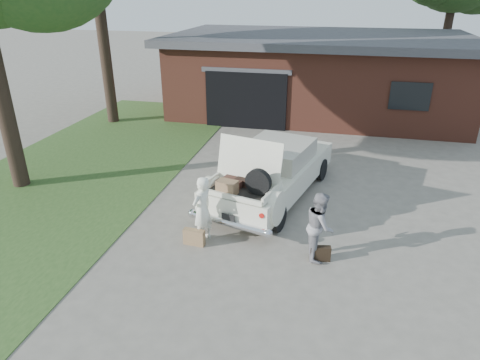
# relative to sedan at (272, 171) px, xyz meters

# --- Properties ---
(ground) EXTENTS (90.00, 90.00, 0.00)m
(ground) POSITION_rel_sedan_xyz_m (-0.50, -2.17, -0.72)
(ground) COLOR gray
(ground) RESTS_ON ground
(grass_strip) EXTENTS (6.00, 16.00, 0.02)m
(grass_strip) POSITION_rel_sedan_xyz_m (-6.00, 0.83, -0.71)
(grass_strip) COLOR #2D4C1E
(grass_strip) RESTS_ON ground
(house) EXTENTS (12.80, 7.80, 3.30)m
(house) POSITION_rel_sedan_xyz_m (0.48, 9.30, 0.95)
(house) COLOR brown
(house) RESTS_ON ground
(sedan) EXTENTS (3.02, 5.21, 2.01)m
(sedan) POSITION_rel_sedan_xyz_m (0.00, 0.00, 0.00)
(sedan) COLOR white
(sedan) RESTS_ON ground
(woman_left) EXTENTS (0.55, 0.65, 1.53)m
(woman_left) POSITION_rel_sedan_xyz_m (-1.11, -2.54, 0.05)
(woman_left) COLOR white
(woman_left) RESTS_ON ground
(woman_right) EXTENTS (0.65, 0.78, 1.46)m
(woman_right) POSITION_rel_sedan_xyz_m (1.41, -2.60, 0.01)
(woman_right) COLOR gray
(woman_right) RESTS_ON ground
(suitcase_left) EXTENTS (0.48, 0.19, 0.37)m
(suitcase_left) POSITION_rel_sedan_xyz_m (-1.25, -2.77, -0.53)
(suitcase_left) COLOR #9F7A51
(suitcase_left) RESTS_ON ground
(suitcase_right) EXTENTS (0.44, 0.22, 0.33)m
(suitcase_right) POSITION_rel_sedan_xyz_m (1.46, -2.74, -0.55)
(suitcase_right) COLOR black
(suitcase_right) RESTS_ON ground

